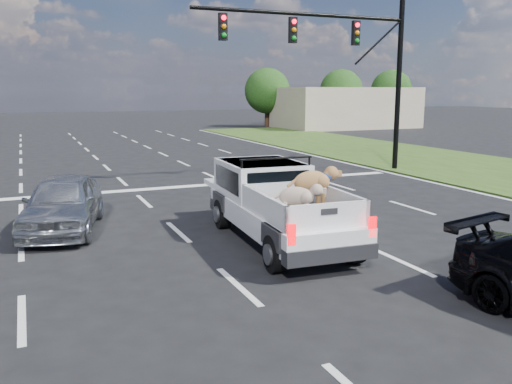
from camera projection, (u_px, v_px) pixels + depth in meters
ground at (325, 273)px, 10.17m from camera, size 160.00×160.00×0.00m
road_markings at (213, 205)px, 16.10m from camera, size 17.75×60.00×0.01m
traffic_signal at (351, 56)px, 21.56m from camera, size 9.11×0.31×7.00m
building_right at (346, 108)px, 49.06m from camera, size 12.00×7.00×3.60m
tree_far_d at (267, 91)px, 50.07m from camera, size 4.20×4.20×5.40m
tree_far_e at (341, 91)px, 53.17m from camera, size 4.20×4.20×5.40m
tree_far_f at (391, 91)px, 55.49m from camera, size 4.20×4.20×5.40m
pickup_truck at (277, 202)px, 12.20m from camera, size 2.18×5.21×1.91m
silver_sedan at (62, 203)px, 13.13m from camera, size 2.52×4.30×1.37m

